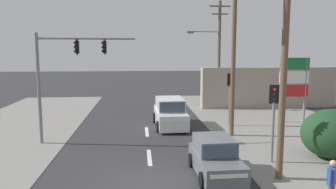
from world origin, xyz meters
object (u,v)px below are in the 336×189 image
utility_pole_foreground_right (282,37)px  shopping_plaza_sign (294,80)px  utility_pole_background_right (218,51)px  traffic_signal_mast (63,68)px  utility_pole_midground_right (234,39)px  suv_oncoming_mid (170,114)px  hatchback_oncoming_near (215,158)px  pedestal_signal_right_kerb (274,110)px  pedestrian_at_kerb (332,181)px  pedestal_signal_far_median (230,90)px

utility_pole_foreground_right → shopping_plaza_sign: (5.51, 10.03, -2.57)m
utility_pole_background_right → traffic_signal_mast: size_ratio=1.54×
traffic_signal_mast → shopping_plaza_sign: size_ratio=1.30×
utility_pole_midground_right → utility_pole_background_right: utility_pole_midground_right is taller
utility_pole_background_right → suv_oncoming_mid: 9.07m
hatchback_oncoming_near → pedestal_signal_right_kerb: bearing=22.8°
pedestal_signal_right_kerb → utility_pole_background_right: bearing=86.7°
utility_pole_foreground_right → suv_oncoming_mid: bearing=109.4°
utility_pole_midground_right → hatchback_oncoming_near: (-2.42, -6.03, -5.04)m
utility_pole_midground_right → shopping_plaza_sign: 6.92m
hatchback_oncoming_near → pedestrian_at_kerb: (3.03, -3.21, 0.22)m
pedestal_signal_right_kerb → pedestrian_at_kerb: (0.12, -4.44, -1.49)m
utility_pole_foreground_right → traffic_signal_mast: (-9.44, 6.05, -1.41)m
traffic_signal_mast → utility_pole_midground_right: bearing=3.8°
utility_pole_background_right → shopping_plaza_sign: utility_pole_background_right is taller
utility_pole_background_right → pedestal_signal_right_kerb: utility_pole_background_right is taller
utility_pole_foreground_right → pedestal_signal_far_median: bearing=85.7°
utility_pole_foreground_right → hatchback_oncoming_near: utility_pole_foreground_right is taller
suv_oncoming_mid → utility_pole_midground_right: bearing=-38.4°
pedestal_signal_right_kerb → pedestal_signal_far_median: (0.09, 7.40, 0.00)m
pedestrian_at_kerb → pedestal_signal_far_median: bearing=90.1°
utility_pole_midground_right → traffic_signal_mast: utility_pole_midground_right is taller
utility_pole_midground_right → pedestal_signal_far_median: (0.59, 2.59, -3.33)m
pedestal_signal_far_median → shopping_plaza_sign: 4.90m
utility_pole_midground_right → hatchback_oncoming_near: utility_pole_midground_right is taller
pedestal_signal_right_kerb → pedestrian_at_kerb: bearing=-88.5°
utility_pole_background_right → shopping_plaza_sign: bearing=-55.4°
utility_pole_foreground_right → traffic_signal_mast: 11.30m
utility_pole_midground_right → pedestrian_at_kerb: (0.61, -9.24, -4.82)m
utility_pole_foreground_right → utility_pole_background_right: utility_pole_foreground_right is taller
traffic_signal_mast → hatchback_oncoming_near: size_ratio=1.63×
utility_pole_background_right → shopping_plaza_sign: (4.09, -5.92, -2.00)m
hatchback_oncoming_near → suv_oncoming_mid: 8.81m
shopping_plaza_sign → pedestal_signal_right_kerb: bearing=-121.0°
traffic_signal_mast → pedestal_signal_far_median: (10.14, 3.22, -1.73)m
hatchback_oncoming_near → utility_pole_background_right: bearing=76.3°
pedestal_signal_far_median → hatchback_oncoming_near: size_ratio=0.97×
utility_pole_midground_right → pedestal_signal_right_kerb: utility_pole_midground_right is taller
utility_pole_foreground_right → pedestal_signal_right_kerb: 3.71m
pedestal_signal_far_median → utility_pole_background_right: bearing=83.9°
traffic_signal_mast → utility_pole_background_right: bearing=42.3°
utility_pole_background_right → traffic_signal_mast: bearing=-137.7°
utility_pole_midground_right → suv_oncoming_mid: utility_pole_midground_right is taller
suv_oncoming_mid → shopping_plaza_sign: bearing=4.1°
utility_pole_foreground_right → utility_pole_background_right: bearing=84.9°
utility_pole_midground_right → hatchback_oncoming_near: 8.22m
pedestal_signal_far_median → shopping_plaza_sign: shopping_plaza_sign is taller
traffic_signal_mast → shopping_plaza_sign: 15.51m
pedestal_signal_far_median → suv_oncoming_mid: (-4.02, 0.12, -1.53)m
pedestal_signal_right_kerb → pedestal_signal_far_median: 7.40m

